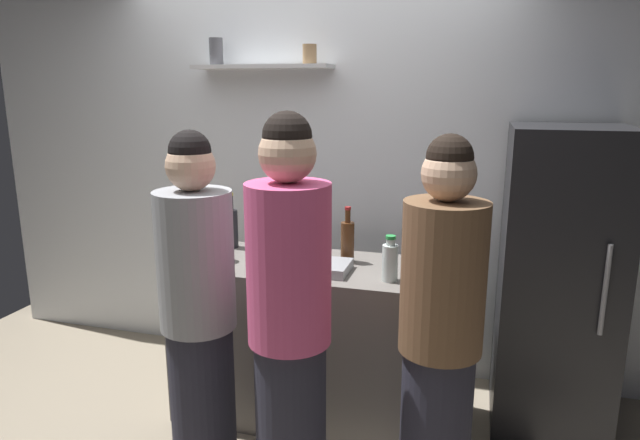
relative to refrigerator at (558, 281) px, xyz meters
name	(u,v)px	position (x,y,z in m)	size (l,w,h in m)	color
back_wall_assembly	(316,171)	(-1.47, 0.40, 0.48)	(4.80, 0.32, 2.60)	white
refrigerator	(558,281)	(0.00, 0.00, 0.00)	(0.59, 0.67, 1.65)	black
counter	(320,341)	(-1.24, -0.31, -0.37)	(1.58, 0.62, 0.90)	#66605B
baking_pan	(317,266)	(-1.23, -0.42, 0.10)	(0.34, 0.24, 0.05)	gray
utensil_holder	(221,249)	(-1.79, -0.40, 0.14)	(0.10, 0.10, 0.22)	#B2B2B7
wine_bottle_amber_glass	(347,241)	(-1.11, -0.22, 0.20)	(0.07, 0.07, 0.31)	#472814
wine_bottle_dark_glass	(231,227)	(-1.85, -0.13, 0.20)	(0.08, 0.08, 0.33)	black
water_bottle_plastic	(390,261)	(-0.84, -0.46, 0.18)	(0.08, 0.08, 0.23)	silver
person_grey_hoodie	(199,318)	(-1.62, -0.98, 0.00)	(0.34, 0.34, 1.67)	#262633
person_brown_jacket	(440,340)	(-0.56, -0.92, 0.00)	(0.34, 0.34, 1.67)	#262633
person_pink_top	(290,329)	(-1.15, -1.09, 0.05)	(0.34, 0.34, 1.75)	#262633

